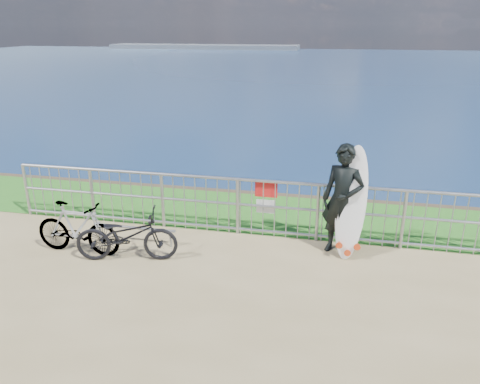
% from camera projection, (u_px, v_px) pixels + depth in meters
% --- Properties ---
extents(grass_strip, '(120.00, 120.00, 0.00)m').
position_uv_depth(grass_strip, '(272.00, 214.00, 9.93)').
color(grass_strip, '#246A1D').
rests_on(grass_strip, ground).
extents(seascape, '(260.00, 260.00, 5.00)m').
position_uv_depth(seascape, '(205.00, 49.00, 153.11)').
color(seascape, brown).
rests_on(seascape, ground).
extents(railing, '(10.06, 0.10, 1.13)m').
position_uv_depth(railing, '(265.00, 208.00, 8.72)').
color(railing, '#96999F').
rests_on(railing, ground).
extents(surfer, '(0.83, 0.68, 1.95)m').
position_uv_depth(surfer, '(343.00, 200.00, 7.97)').
color(surfer, black).
rests_on(surfer, ground).
extents(surfboard, '(0.61, 0.56, 1.95)m').
position_uv_depth(surfboard, '(351.00, 208.00, 7.86)').
color(surfboard, silver).
rests_on(surfboard, ground).
extents(bicycle_near, '(1.80, 0.97, 0.90)m').
position_uv_depth(bicycle_near, '(127.00, 236.00, 7.87)').
color(bicycle_near, black).
rests_on(bicycle_near, ground).
extents(bicycle_far, '(1.60, 0.51, 0.95)m').
position_uv_depth(bicycle_far, '(77.00, 228.00, 8.10)').
color(bicycle_far, black).
rests_on(bicycle_far, ground).
extents(bike_rack, '(1.59, 0.05, 0.33)m').
position_uv_depth(bike_rack, '(134.00, 229.00, 8.53)').
color(bike_rack, '#96999F').
rests_on(bike_rack, ground).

